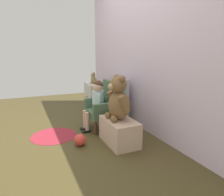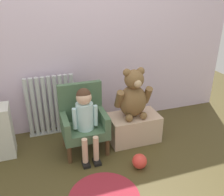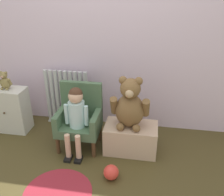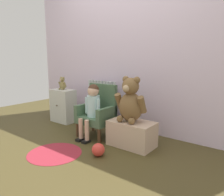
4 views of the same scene
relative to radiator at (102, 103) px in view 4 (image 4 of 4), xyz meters
name	(u,v)px [view 4 (image 4 of 4)]	position (x,y,z in m)	size (l,w,h in m)	color
ground_plane	(74,151)	(0.41, -0.98, -0.35)	(6.00, 6.00, 0.00)	#463C1D
back_wall	(128,48)	(0.41, 0.12, 0.85)	(3.80, 0.05, 2.40)	silver
radiator	(102,103)	(0.00, 0.00, 0.00)	(0.56, 0.05, 0.71)	#B8BEBF
small_dresser	(63,106)	(-0.63, -0.26, -0.08)	(0.42, 0.27, 0.55)	beige
child_armchair	(98,112)	(0.28, -0.41, -0.01)	(0.45, 0.38, 0.71)	#466446
child_figure	(92,103)	(0.28, -0.52, 0.12)	(0.25, 0.35, 0.73)	silver
low_bench	(132,134)	(0.84, -0.43, -0.20)	(0.55, 0.33, 0.31)	#C7A88C
large_teddy_bear	(131,102)	(0.82, -0.44, 0.19)	(0.40, 0.28, 0.55)	brown
small_teddy_bear	(62,84)	(-0.63, -0.25, 0.29)	(0.16, 0.11, 0.21)	olive
floor_rug	(55,153)	(0.28, -1.15, -0.35)	(0.61, 0.61, 0.01)	maroon
toy_ball	(98,150)	(0.71, -0.90, -0.28)	(0.14, 0.14, 0.14)	red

